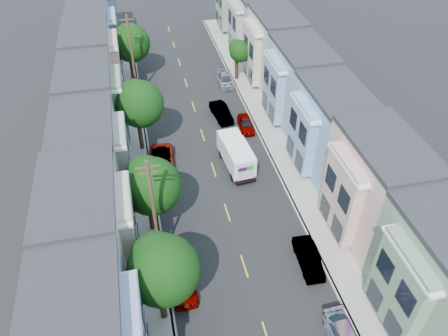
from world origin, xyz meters
The scene contains 23 objects.
ground centered at (0.00, 0.00, 0.00)m, with size 160.00×160.00×0.00m, color black.
road_slab centered at (0.00, 15.00, 0.01)m, with size 12.00×70.00×0.02m, color black.
curb_left centered at (-6.05, 15.00, 0.07)m, with size 0.30×70.00×0.15m, color gray.
curb_right centered at (6.05, 15.00, 0.07)m, with size 0.30×70.00×0.15m, color gray.
sidewalk_left centered at (-7.35, 15.00, 0.07)m, with size 2.60×70.00×0.15m, color gray.
sidewalk_right centered at (7.35, 15.00, 0.07)m, with size 2.60×70.00×0.15m, color gray.
centerline centered at (0.00, 15.00, 0.00)m, with size 0.12×70.00×0.01m, color gold.
townhouse_row_left centered at (-11.15, 15.00, 0.00)m, with size 5.00×70.00×8.50m, color #779FC5.
townhouse_row_right centered at (11.15, 15.00, 0.00)m, with size 5.00×70.00×8.50m, color #779FC5.
tree_b centered at (-6.30, -3.03, 5.21)m, with size 4.70×4.70×7.59m.
tree_c centered at (-6.30, 5.50, 4.79)m, with size 4.70×4.70×7.16m.
tree_d centered at (-6.30, 16.98, 5.38)m, with size 4.69×4.69×7.75m.
tree_e centered at (-6.30, 32.57, 4.83)m, with size 4.70×4.70×7.20m.
tree_far_r centered at (6.89, 29.38, 3.85)m, with size 2.74×2.74×5.28m.
utility_pole_near centered at (-6.30, 2.00, 5.15)m, with size 1.60×0.26×10.00m.
utility_pole_far centered at (-6.30, 28.00, 5.15)m, with size 1.60×0.26×10.00m.
fedex_truck centered at (2.26, 12.05, 1.55)m, with size 2.23×5.80×2.78m.
lead_sedan centered at (2.72, 20.95, 0.73)m, with size 1.55×4.39×1.46m, color black.
parked_left_c centered at (-4.90, -0.84, 0.77)m, with size 1.82×4.75×1.54m, color gray.
parked_left_d centered at (-4.90, 13.61, 0.72)m, with size 2.40×5.21×1.45m, color #47130F.
parked_right_b centered at (4.90, -0.87, 0.70)m, with size 1.47×4.18×1.39m, color white.
parked_right_c centered at (4.90, 18.17, 0.63)m, with size 1.50×3.91×1.27m, color black.
parked_right_d centered at (4.90, 28.55, 0.61)m, with size 1.72×4.10×1.23m, color black.
Camera 1 is at (-6.19, -20.39, 27.77)m, focal length 35.00 mm.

